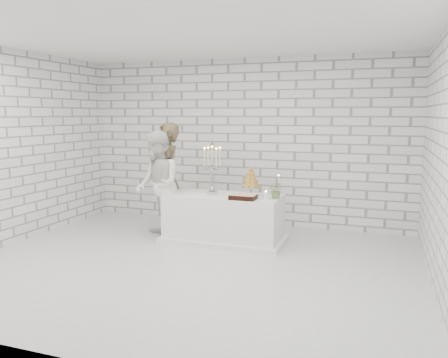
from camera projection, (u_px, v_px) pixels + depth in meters
The scene contains 15 objects.
ground at pixel (190, 264), 6.04m from camera, with size 6.00×5.00×0.01m, color silver.
ceiling at pixel (187, 34), 5.61m from camera, with size 6.00×5.00×0.01m, color white.
wall_back at pixel (244, 142), 8.16m from camera, with size 6.00×0.01×3.00m, color white.
wall_front at pixel (58, 180), 3.49m from camera, with size 6.00×0.01×3.00m, color white.
wall_left at pixel (8, 148), 6.81m from camera, with size 0.01×5.00×3.00m, color white.
wall_right at pixel (443, 162), 4.84m from camera, with size 0.01×5.00×3.00m, color white.
cake_table at pixel (224, 218), 7.08m from camera, with size 1.80×0.80×0.75m, color white.
groom at pixel (167, 178), 7.54m from camera, with size 0.68×0.45×1.87m, color #483A27.
bride at pixel (157, 185), 7.15m from camera, with size 0.85×0.66×1.76m, color white.
candelabra at pixel (212, 170), 7.05m from camera, with size 0.31×0.31×0.77m, color #A7A8B2, non-canonical shape.
croquembouche at pixel (251, 181), 6.93m from camera, with size 0.29×0.29×0.46m, color #935F21, non-canonical shape.
chocolate_cake at pixel (243, 197), 6.67m from camera, with size 0.38×0.27×0.08m, color black.
pillar_candle at pixel (266, 196), 6.62m from camera, with size 0.08×0.08×0.12m, color white.
extra_taper at pixel (278, 186), 6.88m from camera, with size 0.06×0.06×0.32m, color beige.
flowers at pixel (277, 190), 6.71m from camera, with size 0.23×0.20×0.25m, color #386027.
Camera 1 is at (2.37, -5.33, 2.01)m, focal length 35.92 mm.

